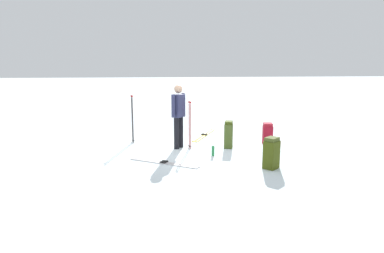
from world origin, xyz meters
The scene contains 10 objects.
ground_plane centered at (0.00, 0.00, 0.00)m, with size 80.00×80.00×0.00m, color white.
skier_standing centered at (0.60, 0.31, 0.95)m, with size 0.48×0.38×1.70m.
ski_pair_near centered at (-0.79, 0.72, 0.01)m, with size 1.04×1.60×0.05m.
ski_pair_far centered at (2.15, -0.59, 0.01)m, with size 1.87×0.95×0.05m.
backpack_large_dark centered at (0.52, -1.04, 0.36)m, with size 0.36×0.29×0.73m.
backpack_bright centered at (-1.40, -1.61, 0.34)m, with size 0.40×0.40×0.70m.
backpack_small_spare centered at (0.85, -2.22, 0.29)m, with size 0.35×0.31×0.60m.
ski_poles_planted_near centered at (1.37, 1.58, 0.76)m, with size 0.17×0.10×1.36m.
ski_poles_planted_far centered at (0.54, 0.01, 0.71)m, with size 0.15×0.09×1.27m.
thermos_bottle centered at (-0.27, -0.50, 0.13)m, with size 0.07×0.07×0.26m, color #22773C.
Camera 1 is at (-8.61, 0.78, 2.34)m, focal length 32.86 mm.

